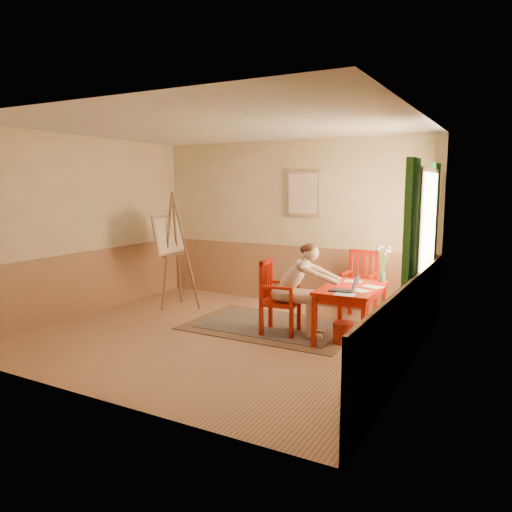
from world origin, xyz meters
The scene contains 14 objects.
room centered at (0.00, 0.00, 1.40)m, with size 5.04×4.54×2.84m.
wainscot centered at (0.00, 0.80, 0.50)m, with size 5.00×4.50×1.00m.
window centered at (2.42, 1.10, 1.35)m, with size 0.12×2.01×2.20m.
wall_portrait centered at (0.25, 2.20, 1.90)m, with size 0.60×0.05×0.76m.
rug centered at (0.42, 0.72, 0.01)m, with size 2.40×1.61×0.02m.
table centered at (1.60, 0.70, 0.63)m, with size 0.76×1.22×0.72m.
chair_left centered at (0.63, 0.46, 0.51)m, with size 0.54×0.52×1.03m.
chair_back centered at (1.41, 1.75, 0.53)m, with size 0.48×0.50×1.05m.
figure centered at (0.92, 0.51, 0.71)m, with size 0.98×0.49×1.28m.
laptop centered at (1.64, 0.37, 0.76)m, with size 0.35×0.22×0.21m.
papers centered at (1.71, 0.63, 0.72)m, with size 0.62×1.06×0.00m.
vase centered at (1.88, 1.21, 0.95)m, with size 0.17×0.25×0.51m.
wastebasket centered at (1.58, 0.48, 0.14)m, with size 0.27×0.27×0.28m, color #A92B19.
easel centered at (-1.60, 0.99, 1.15)m, with size 0.69×0.87×1.94m.
Camera 1 is at (3.50, -5.42, 2.05)m, focal length 34.11 mm.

